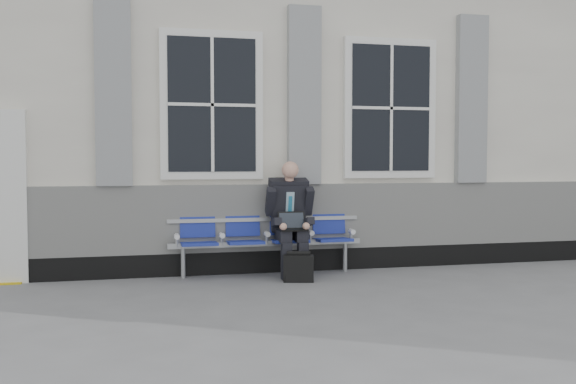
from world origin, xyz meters
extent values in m
plane|color=slate|center=(0.00, 0.00, 0.00)|extent=(70.00, 70.00, 0.00)
cube|color=silver|center=(0.00, 3.50, 2.10)|extent=(14.00, 4.00, 4.20)
cube|color=black|center=(0.00, 1.47, 0.15)|extent=(14.00, 0.10, 0.30)
cube|color=silver|center=(0.00, 1.46, 0.75)|extent=(14.00, 0.08, 0.90)
cube|color=gray|center=(-3.40, 1.44, 2.40)|extent=(0.45, 0.14, 2.40)
cube|color=gray|center=(-0.90, 1.44, 2.40)|extent=(0.45, 0.14, 2.40)
cube|color=gray|center=(1.60, 1.44, 2.40)|extent=(0.45, 0.14, 2.40)
cube|color=white|center=(-2.15, 1.46, 2.25)|extent=(1.35, 0.10, 1.95)
cube|color=black|center=(-2.15, 1.41, 2.25)|extent=(1.15, 0.02, 1.75)
cube|color=white|center=(0.35, 1.46, 2.25)|extent=(1.35, 0.10, 1.95)
cube|color=black|center=(0.35, 1.41, 2.25)|extent=(1.15, 0.02, 1.75)
cube|color=#9EA0A3|center=(-1.45, 1.30, 0.42)|extent=(2.60, 0.07, 0.07)
cube|color=#9EA0A3|center=(-1.45, 1.42, 0.73)|extent=(2.60, 0.05, 0.05)
cylinder|color=#9EA0A3|center=(-2.55, 1.30, 0.20)|extent=(0.06, 0.06, 0.39)
cylinder|color=#9EA0A3|center=(-0.35, 1.30, 0.20)|extent=(0.06, 0.06, 0.39)
cube|color=navy|center=(-2.35, 1.22, 0.45)|extent=(0.46, 0.42, 0.07)
cube|color=navy|center=(-2.35, 1.43, 0.71)|extent=(0.46, 0.10, 0.40)
cube|color=navy|center=(-1.75, 1.22, 0.45)|extent=(0.46, 0.42, 0.07)
cube|color=navy|center=(-1.75, 1.43, 0.71)|extent=(0.46, 0.10, 0.40)
cube|color=navy|center=(-1.15, 1.22, 0.45)|extent=(0.46, 0.42, 0.07)
cube|color=navy|center=(-1.15, 1.43, 0.71)|extent=(0.46, 0.10, 0.40)
cube|color=navy|center=(-0.55, 1.22, 0.45)|extent=(0.46, 0.42, 0.07)
cube|color=navy|center=(-0.55, 1.43, 0.71)|extent=(0.46, 0.10, 0.40)
cylinder|color=white|center=(-2.63, 1.25, 0.55)|extent=(0.07, 0.12, 0.07)
cylinder|color=white|center=(-2.05, 1.25, 0.55)|extent=(0.07, 0.12, 0.07)
cylinder|color=white|center=(-1.45, 1.25, 0.55)|extent=(0.07, 0.12, 0.07)
cylinder|color=white|center=(-0.85, 1.25, 0.55)|extent=(0.07, 0.12, 0.07)
cylinder|color=white|center=(-0.27, 1.25, 0.55)|extent=(0.07, 0.12, 0.07)
cube|color=black|center=(-1.28, 0.81, 0.05)|extent=(0.13, 0.28, 0.10)
cube|color=black|center=(-1.07, 0.81, 0.05)|extent=(0.13, 0.28, 0.10)
cube|color=black|center=(-1.28, 0.88, 0.25)|extent=(0.13, 0.14, 0.47)
cube|color=black|center=(-1.06, 0.87, 0.25)|extent=(0.13, 0.14, 0.47)
cube|color=black|center=(-1.27, 1.11, 0.54)|extent=(0.17, 0.49, 0.15)
cube|color=black|center=(-1.05, 1.10, 0.54)|extent=(0.17, 0.49, 0.15)
cube|color=black|center=(-1.15, 1.32, 0.90)|extent=(0.46, 0.38, 0.68)
cube|color=#A1C2D4|center=(-1.16, 1.19, 0.92)|extent=(0.11, 0.10, 0.38)
cube|color=teal|center=(-1.16, 1.18, 0.90)|extent=(0.05, 0.08, 0.32)
cube|color=black|center=(-1.15, 1.29, 1.22)|extent=(0.52, 0.27, 0.15)
cylinder|color=#DEA38A|center=(-1.15, 1.24, 1.29)|extent=(0.12, 0.12, 0.11)
sphere|color=#DEA38A|center=(-1.16, 1.17, 1.40)|extent=(0.22, 0.22, 0.22)
cube|color=black|center=(-1.41, 1.23, 0.98)|extent=(0.12, 0.31, 0.40)
cube|color=black|center=(-0.90, 1.20, 0.98)|extent=(0.12, 0.31, 0.40)
cube|color=black|center=(-1.38, 1.03, 0.73)|extent=(0.11, 0.34, 0.15)
cube|color=black|center=(-0.95, 1.01, 0.73)|extent=(0.11, 0.34, 0.15)
sphere|color=#DEA38A|center=(-1.32, 0.88, 0.68)|extent=(0.10, 0.10, 0.10)
sphere|color=#DEA38A|center=(-1.02, 0.87, 0.68)|extent=(0.10, 0.10, 0.10)
cube|color=black|center=(-1.17, 0.96, 0.63)|extent=(0.36, 0.26, 0.02)
cube|color=black|center=(-1.16, 1.08, 0.74)|extent=(0.36, 0.11, 0.23)
cube|color=black|center=(-1.16, 1.07, 0.74)|extent=(0.32, 0.09, 0.19)
cube|color=black|center=(-1.16, 0.72, 0.17)|extent=(0.41, 0.24, 0.34)
cylinder|color=black|center=(-1.16, 0.72, 0.36)|extent=(0.30, 0.13, 0.06)
camera|label=1|loc=(-3.12, -7.02, 1.55)|focal=40.00mm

